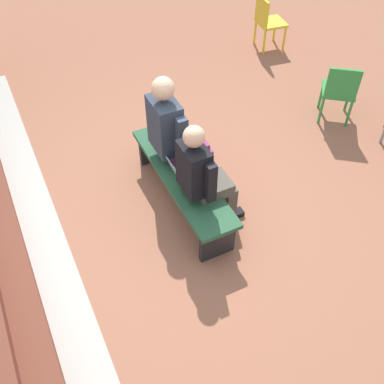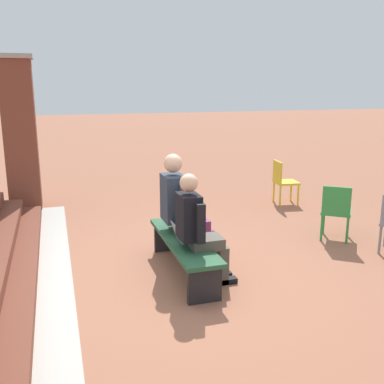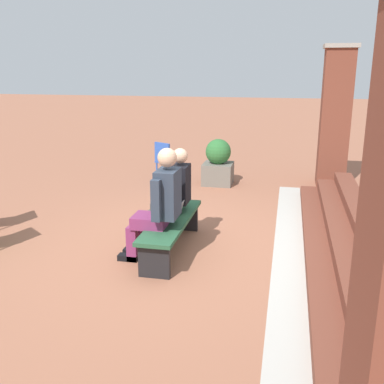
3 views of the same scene
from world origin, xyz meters
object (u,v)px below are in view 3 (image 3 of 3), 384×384
Objects in this scene: plastic_chair_far_right at (166,159)px; planter at (218,163)px; person_student at (173,192)px; laptop at (173,214)px; bench at (172,226)px; person_adult at (159,203)px.

planter reaches higher than plastic_chair_far_right.
person_student is 4.13× the size of laptop.
bench is 5.63× the size of laptop.
person_adult reaches higher than person_student.
person_student is at bearing 16.96° from plastic_chair_far_right.
person_adult reaches higher than laptop.
plastic_chair_far_right reaches higher than bench.
person_student reaches higher than laptop.
laptop is (-0.36, 0.09, -0.26)m from person_adult.
planter is (-3.24, 0.12, -0.27)m from person_student.
person_student is 3.26m from planter.
bench is at bearing 166.88° from person_adult.
laptop is 0.34× the size of planter.
person_adult is 1.72× the size of plastic_chair_far_right.
person_adult is at bearing -13.15° from laptop.
person_adult reaches higher than planter.
planter is (-3.60, 0.05, 0.08)m from bench.
planter reaches higher than bench.
person_adult is 4.50× the size of laptop.
person_adult is 3.93m from planter.
laptop is (-0.05, 0.01, 0.15)m from bench.
plastic_chair_far_right is 1.11m from planter.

